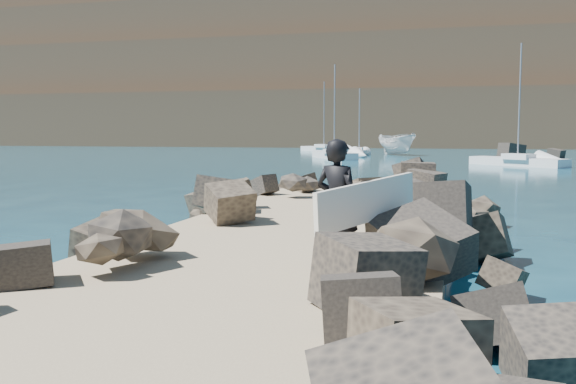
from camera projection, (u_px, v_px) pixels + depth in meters
The scene contains 13 objects.
ground at pixel (300, 258), 13.50m from camera, with size 800.00×800.00×0.00m, color #0F384C.
jetty at pixel (274, 263), 11.55m from camera, with size 6.00×26.00×0.60m, color #8C7759.
riprap_left at pixel (141, 241), 12.74m from camera, with size 2.60×22.00×1.00m, color black.
riprap_right at pixel (440, 255), 11.28m from camera, with size 2.60×22.00×1.00m, color black.
headland at pixel (485, 79), 163.62m from camera, with size 360.00×140.00×32.00m, color #2D4919.
surfboard_resting at pixel (223, 196), 16.38m from camera, with size 0.53×2.12×0.07m, color silver.
boat_imported at pixel (397, 144), 72.86m from camera, with size 2.44×6.48×2.50m, color silver.
surfer_with_board at pixel (342, 204), 9.55m from camera, with size 1.47×2.19×1.96m.
sailboat_a at pixel (334, 155), 63.30m from camera, with size 5.70×7.51×9.37m.
sailboat_b at pixel (359, 153), 70.03m from camera, with size 1.69×6.18×7.48m.
sailboat_c at pixel (518, 161), 49.86m from camera, with size 7.21×6.62×9.59m.
sailboat_e at pixel (324, 149), 86.81m from camera, with size 7.34×6.29×9.50m.
headland_buildings at pixel (518, 0), 152.70m from camera, with size 137.50×30.50×5.00m.
Camera 1 is at (3.12, -12.95, 2.66)m, focal length 40.00 mm.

